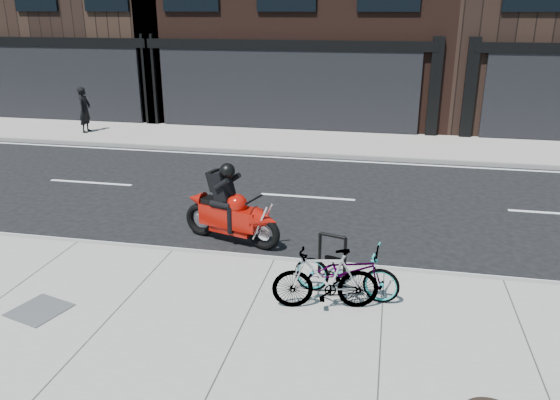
% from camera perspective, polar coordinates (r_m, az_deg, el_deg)
% --- Properties ---
extents(ground, '(120.00, 120.00, 0.00)m').
position_cam_1_polar(ground, '(11.96, 1.40, -2.76)').
color(ground, black).
rests_on(ground, ground).
extents(sidewalk_near, '(60.00, 6.00, 0.13)m').
position_cam_1_polar(sidewalk_near, '(7.64, -5.54, -16.26)').
color(sidewalk_near, gray).
rests_on(sidewalk_near, ground).
extents(sidewalk_far, '(60.00, 3.50, 0.13)m').
position_cam_1_polar(sidewalk_far, '(19.28, 5.51, 5.97)').
color(sidewalk_far, gray).
rests_on(sidewalk_far, ground).
extents(bike_rack, '(0.49, 0.18, 0.86)m').
position_cam_1_polar(bike_rack, '(9.20, 5.48, -5.60)').
color(bike_rack, black).
rests_on(bike_rack, sidewalk_near).
extents(bicycle_front, '(1.78, 0.84, 0.90)m').
position_cam_1_polar(bicycle_front, '(8.78, 6.94, -7.32)').
color(bicycle_front, gray).
rests_on(bicycle_front, sidewalk_near).
extents(bicycle_rear, '(1.69, 0.76, 0.98)m').
position_cam_1_polar(bicycle_rear, '(8.41, 4.78, -8.20)').
color(bicycle_rear, gray).
rests_on(bicycle_rear, sidewalk_near).
extents(motorcycle, '(2.18, 1.02, 1.67)m').
position_cam_1_polar(motorcycle, '(10.92, -4.74, -1.21)').
color(motorcycle, black).
rests_on(motorcycle, ground).
extents(pedestrian, '(0.43, 0.63, 1.67)m').
position_cam_1_polar(pedestrian, '(21.72, -19.74, 8.87)').
color(pedestrian, black).
rests_on(pedestrian, sidewalk_far).
extents(utility_grate, '(0.93, 0.93, 0.02)m').
position_cam_1_polar(utility_grate, '(9.29, -23.85, -10.47)').
color(utility_grate, '#464749').
rests_on(utility_grate, sidewalk_near).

